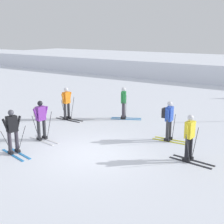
{
  "coord_description": "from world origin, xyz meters",
  "views": [
    {
      "loc": [
        6.85,
        -8.49,
        4.44
      ],
      "look_at": [
        -0.9,
        2.84,
        0.9
      ],
      "focal_mm": 49.19,
      "sensor_mm": 36.0,
      "label": 1
    }
  ],
  "objects_px": {
    "skier_blue": "(169,119)",
    "skier_yellow": "(190,137)",
    "skier_purple": "(41,118)",
    "skier_orange": "(67,102)",
    "skier_green": "(124,102)",
    "skier_black": "(12,130)"
  },
  "relations": [
    {
      "from": "skier_green",
      "to": "skier_purple",
      "type": "bearing_deg",
      "value": -103.28
    },
    {
      "from": "skier_blue",
      "to": "skier_purple",
      "type": "xyz_separation_m",
      "value": [
        -4.51,
        -2.97,
        0.0
      ]
    },
    {
      "from": "skier_purple",
      "to": "skier_orange",
      "type": "height_order",
      "value": "same"
    },
    {
      "from": "skier_blue",
      "to": "skier_purple",
      "type": "bearing_deg",
      "value": -146.65
    },
    {
      "from": "skier_orange",
      "to": "skier_purple",
      "type": "bearing_deg",
      "value": -66.91
    },
    {
      "from": "skier_purple",
      "to": "skier_black",
      "type": "relative_size",
      "value": 1.0
    },
    {
      "from": "skier_yellow",
      "to": "skier_green",
      "type": "xyz_separation_m",
      "value": [
        -4.89,
        3.42,
        0.0
      ]
    },
    {
      "from": "skier_purple",
      "to": "skier_orange",
      "type": "xyz_separation_m",
      "value": [
        -1.28,
        3.01,
        -0.04
      ]
    },
    {
      "from": "skier_black",
      "to": "skier_blue",
      "type": "bearing_deg",
      "value": 47.92
    },
    {
      "from": "skier_blue",
      "to": "skier_orange",
      "type": "relative_size",
      "value": 1.0
    },
    {
      "from": "skier_orange",
      "to": "skier_green",
      "type": "xyz_separation_m",
      "value": [
        2.41,
        1.78,
        0.0
      ]
    },
    {
      "from": "skier_blue",
      "to": "skier_yellow",
      "type": "relative_size",
      "value": 1.0
    },
    {
      "from": "skier_orange",
      "to": "skier_black",
      "type": "height_order",
      "value": "same"
    },
    {
      "from": "skier_yellow",
      "to": "skier_orange",
      "type": "relative_size",
      "value": 1.0
    },
    {
      "from": "skier_blue",
      "to": "skier_orange",
      "type": "xyz_separation_m",
      "value": [
        -5.79,
        0.04,
        -0.04
      ]
    },
    {
      "from": "skier_orange",
      "to": "skier_black",
      "type": "xyz_separation_m",
      "value": [
        1.59,
        -4.7,
        -0.0
      ]
    },
    {
      "from": "skier_yellow",
      "to": "skier_black",
      "type": "xyz_separation_m",
      "value": [
        -5.72,
        -3.06,
        -0.0
      ]
    },
    {
      "from": "skier_orange",
      "to": "skier_green",
      "type": "height_order",
      "value": "same"
    },
    {
      "from": "skier_blue",
      "to": "skier_yellow",
      "type": "height_order",
      "value": "same"
    },
    {
      "from": "skier_green",
      "to": "skier_black",
      "type": "distance_m",
      "value": 6.53
    },
    {
      "from": "skier_purple",
      "to": "skier_orange",
      "type": "bearing_deg",
      "value": 113.09
    },
    {
      "from": "skier_black",
      "to": "skier_green",
      "type": "bearing_deg",
      "value": 82.75
    }
  ]
}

